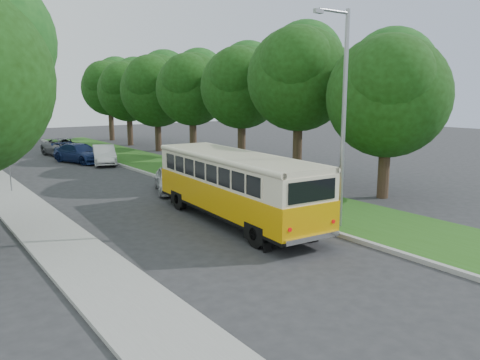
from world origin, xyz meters
TOP-DOWN VIEW (x-y plane):
  - ground at (0.00, 0.00)m, footprint 120.00×120.00m
  - curb at (3.60, 5.00)m, footprint 0.20×70.00m
  - grass_verge at (5.95, 5.00)m, footprint 4.50×70.00m
  - sidewalk at (-4.80, 5.00)m, footprint 2.20×70.00m
  - treeline at (3.15, 17.99)m, footprint 24.27×41.91m
  - lamppost_near at (4.21, -2.50)m, footprint 1.71×0.16m
  - warning_sign at (-4.50, 11.98)m, footprint 0.56×0.10m
  - vintage_bus at (1.66, 0.64)m, footprint 3.11×9.59m
  - car_silver at (2.36, 7.39)m, footprint 2.88×4.20m
  - car_white at (2.95, 18.92)m, footprint 2.59×4.48m
  - car_blue at (1.83, 20.87)m, footprint 3.40×5.24m
  - car_grey at (2.08, 25.25)m, footprint 3.20×5.61m

SIDE VIEW (x-z plane):
  - ground at x=0.00m, z-range 0.00..0.00m
  - sidewalk at x=-4.80m, z-range 0.00..0.12m
  - grass_verge at x=5.95m, z-range 0.00..0.13m
  - curb at x=3.60m, z-range 0.00..0.15m
  - car_silver at x=2.36m, z-range 0.00..1.33m
  - car_white at x=2.95m, z-range 0.00..1.40m
  - car_blue at x=1.83m, z-range 0.00..1.41m
  - car_grey at x=2.08m, z-range 0.00..1.47m
  - vintage_bus at x=1.66m, z-range 0.00..2.80m
  - warning_sign at x=-4.50m, z-range 0.46..2.96m
  - lamppost_near at x=4.21m, z-range 0.37..8.37m
  - treeline at x=3.15m, z-range 1.20..10.66m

